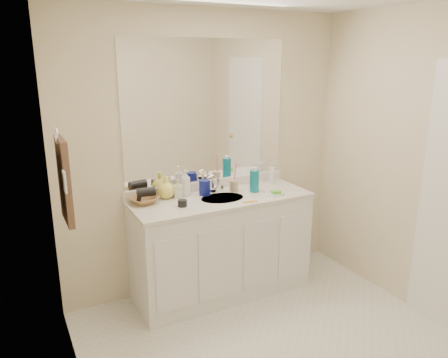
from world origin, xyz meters
TOP-DOWN VIEW (x-y plane):
  - wall_back at (0.00, 1.30)m, footprint 2.60×0.02m
  - wall_left at (-1.30, 0.00)m, footprint 0.02×2.60m
  - wall_right at (1.30, 0.00)m, footprint 0.02×2.60m
  - vanity_cabinet at (0.00, 1.02)m, footprint 1.50×0.55m
  - countertop at (0.00, 1.02)m, footprint 1.52×0.57m
  - backsplash at (0.00, 1.29)m, footprint 1.52×0.03m
  - sink_basin at (0.00, 1.00)m, footprint 0.37×0.37m
  - faucet at (0.00, 1.18)m, footprint 0.02×0.02m
  - mirror at (0.00, 1.29)m, footprint 1.48×0.01m
  - blue_mug at (-0.10, 1.14)m, footprint 0.11×0.11m
  - tan_cup at (0.17, 1.12)m, footprint 0.09×0.09m
  - toothbrush at (0.18, 1.12)m, footprint 0.02×0.04m
  - mouthwash_bottle at (0.33, 1.03)m, footprint 0.10×0.10m
  - clear_pump_bottle at (0.61, 1.19)m, footprint 0.07×0.07m
  - soap_dish at (0.44, 0.86)m, footprint 0.11×0.09m
  - green_soap at (0.44, 0.86)m, footprint 0.08×0.06m
  - orange_comb at (0.15, 0.81)m, footprint 0.12×0.05m
  - dark_jar at (-0.38, 0.96)m, footprint 0.10×0.10m
  - soap_bottle_white at (-0.24, 1.21)m, footprint 0.10×0.10m
  - soap_bottle_cream at (-0.32, 1.19)m, footprint 0.09×0.09m
  - soap_bottle_yellow at (-0.42, 1.22)m, footprint 0.15×0.15m
  - wicker_basket at (-0.62, 1.17)m, footprint 0.26×0.26m
  - hair_dryer at (-0.60, 1.17)m, footprint 0.16×0.10m
  - towel_ring at (-1.27, 0.77)m, footprint 0.01×0.11m
  - hand_towel at (-1.25, 0.77)m, footprint 0.04×0.32m
  - switch_plate at (-1.27, 0.57)m, footprint 0.01×0.08m

SIDE VIEW (x-z plane):
  - vanity_cabinet at x=0.00m, z-range 0.00..0.85m
  - countertop at x=0.00m, z-range 0.85..0.88m
  - sink_basin at x=0.00m, z-range 0.86..0.88m
  - orange_comb at x=0.15m, z-range 0.88..0.89m
  - soap_dish at x=0.44m, z-range 0.88..0.89m
  - green_soap at x=0.44m, z-range 0.89..0.92m
  - dark_jar at x=-0.38m, z-range 0.88..0.93m
  - wicker_basket at x=-0.62m, z-range 0.88..0.94m
  - backsplash at x=0.00m, z-range 0.88..0.96m
  - tan_cup at x=0.17m, z-range 0.88..0.98m
  - faucet at x=0.00m, z-range 0.88..0.99m
  - blue_mug at x=-0.10m, z-range 0.88..1.01m
  - clear_pump_bottle at x=0.61m, z-range 0.88..1.03m
  - soap_bottle_cream at x=-0.32m, z-range 0.88..1.03m
  - hair_dryer at x=-0.60m, z-range 0.93..1.01m
  - soap_bottle_yellow at x=-0.42m, z-range 0.88..1.07m
  - mouthwash_bottle at x=0.33m, z-range 0.88..1.07m
  - soap_bottle_white at x=-0.24m, z-range 0.88..1.10m
  - toothbrush at x=0.18m, z-range 0.93..1.13m
  - wall_back at x=0.00m, z-range 0.00..2.40m
  - wall_left at x=-1.30m, z-range 0.00..2.40m
  - wall_right at x=1.30m, z-range 0.00..2.40m
  - hand_towel at x=-1.25m, z-range 0.98..1.52m
  - switch_plate at x=-1.27m, z-range 1.24..1.36m
  - towel_ring at x=-1.27m, z-range 1.49..1.61m
  - mirror at x=0.00m, z-range 0.96..2.16m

